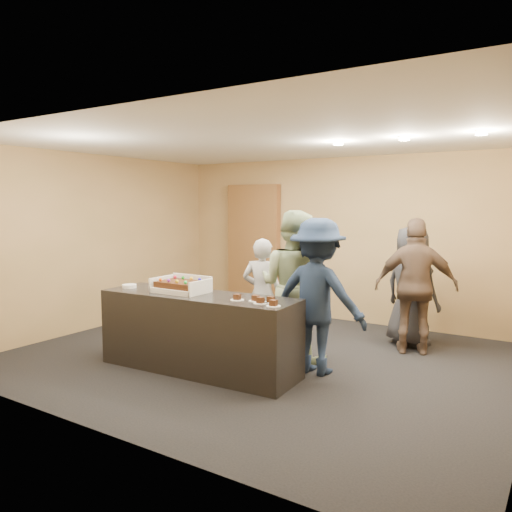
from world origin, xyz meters
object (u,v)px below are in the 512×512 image
plate_stack (129,286)px  person_navy_man (318,296)px  storage_cabinet (254,248)px  person_server_grey (262,294)px  serving_counter (199,332)px  person_brown_extra (416,286)px  person_sage_man (293,285)px  person_dark_suit (411,286)px  cake_box (182,288)px  sheet_cake (181,284)px

plate_stack → person_navy_man: (2.20, 0.80, -0.03)m
storage_cabinet → person_server_grey: bearing=-54.7°
serving_counter → person_brown_extra: bearing=43.5°
person_navy_man → person_server_grey: bearing=-21.2°
storage_cabinet → person_sage_man: storage_cabinet is taller
person_dark_suit → plate_stack: bearing=63.2°
cake_box → person_sage_man: person_sage_man is taller
sheet_cake → plate_stack: sheet_cake is taller
person_brown_extra → storage_cabinet: bearing=-39.0°
person_navy_man → person_dark_suit: 1.81m
serving_counter → person_sage_man: bearing=51.0°
person_navy_man → person_brown_extra: size_ratio=1.01×
person_brown_extra → sheet_cake: bearing=23.5°
storage_cabinet → plate_stack: storage_cabinet is taller
sheet_cake → person_brown_extra: person_brown_extra is taller
person_dark_suit → person_server_grey: bearing=60.2°
serving_counter → storage_cabinet: bearing=109.1°
sheet_cake → person_brown_extra: 3.01m
person_navy_man → person_dark_suit: bearing=-107.9°
sheet_cake → plate_stack: size_ratio=3.04×
cake_box → person_sage_man: 1.37m
cake_box → sheet_cake: (-0.00, -0.02, 0.05)m
cake_box → serving_counter: bearing=-5.0°
storage_cabinet → person_dark_suit: (3.09, -0.82, -0.32)m
cake_box → plate_stack: 0.75m
cake_box → person_dark_suit: size_ratio=0.38×
plate_stack → person_sage_man: bearing=32.5°
serving_counter → person_server_grey: 1.16m
person_server_grey → person_navy_man: bearing=142.8°
sheet_cake → person_brown_extra: bearing=42.8°
storage_cabinet → person_sage_man: bearing=-47.8°
serving_counter → plate_stack: bearing=-176.5°
person_sage_man → person_dark_suit: size_ratio=1.13×
storage_cabinet → sheet_cake: bearing=-72.1°
person_sage_man → person_brown_extra: person_sage_man is taller
serving_counter → storage_cabinet: storage_cabinet is taller
serving_counter → person_server_grey: (0.19, 1.10, 0.30)m
plate_stack → storage_cabinet: bearing=95.1°
cake_box → person_navy_man: 1.60m
plate_stack → serving_counter: bearing=6.5°
cake_box → person_brown_extra: bearing=42.5°
person_navy_man → person_dark_suit: (0.59, 1.70, -0.07)m
cake_box → person_navy_man: (1.46, 0.66, -0.05)m
person_server_grey → person_sage_man: size_ratio=0.80×
serving_counter → cake_box: bearing=172.0°
person_server_grey → sheet_cake: bearing=52.9°
storage_cabinet → cake_box: storage_cabinet is taller
sheet_cake → person_brown_extra: size_ratio=0.30×
storage_cabinet → cake_box: (1.04, -3.18, -0.20)m
serving_counter → person_server_grey: size_ratio=1.61×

